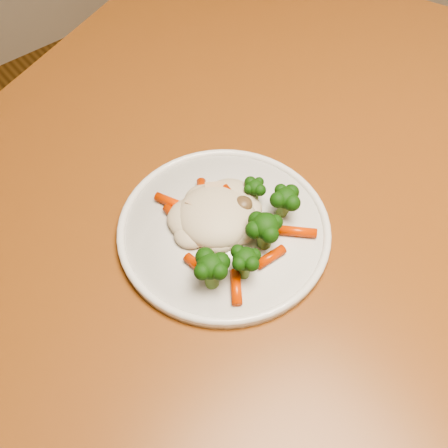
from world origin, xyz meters
The scene contains 3 objects.
dining_table centered at (0.15, 0.05, 0.64)m, with size 1.34×1.13×0.75m.
plate centered at (0.12, -0.02, 0.76)m, with size 0.26×0.26×0.01m, color white.
meal centered at (0.13, -0.03, 0.78)m, with size 0.18×0.19×0.05m.
Camera 1 is at (-0.13, -0.33, 1.32)m, focal length 45.00 mm.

